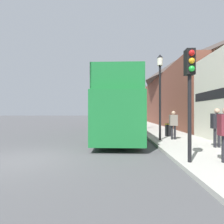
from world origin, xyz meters
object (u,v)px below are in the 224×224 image
at_px(pedestrian_third, 173,122).
at_px(lamp_post_nearest, 160,81).
at_px(pedestrian_second, 217,124).
at_px(tour_bus, 118,112).
at_px(lamp_post_second, 144,98).
at_px(litter_bin, 168,129).
at_px(parked_car_ahead_of_bus, 124,121).
at_px(traffic_signal, 190,79).

bearing_deg(pedestrian_third, lamp_post_nearest, -166.97).
distance_m(pedestrian_second, lamp_post_nearest, 3.89).
bearing_deg(pedestrian_third, pedestrian_second, -62.67).
distance_m(tour_bus, lamp_post_nearest, 4.12).
height_order(tour_bus, pedestrian_third, tour_bus).
height_order(lamp_post_nearest, lamp_post_second, lamp_post_nearest).
distance_m(lamp_post_nearest, litter_bin, 3.59).
bearing_deg(parked_car_ahead_of_bus, pedestrian_third, -74.56).
distance_m(lamp_post_second, litter_bin, 6.14).
bearing_deg(traffic_signal, litter_bin, 79.72).
height_order(parked_car_ahead_of_bus, pedestrian_second, pedestrian_second).
distance_m(lamp_post_nearest, lamp_post_second, 7.13).
xyz_separation_m(tour_bus, pedestrian_third, (3.39, -2.48, -0.63)).
height_order(pedestrian_second, litter_bin, pedestrian_second).
height_order(pedestrian_third, lamp_post_nearest, lamp_post_nearest).
relative_size(traffic_signal, lamp_post_second, 0.83).
height_order(tour_bus, lamp_post_second, lamp_post_second).
bearing_deg(litter_bin, tour_bus, 163.59).
xyz_separation_m(pedestrian_second, litter_bin, (-1.14, 3.87, -0.64)).
relative_size(pedestrian_third, lamp_post_nearest, 0.34).
xyz_separation_m(tour_bus, parked_car_ahead_of_bus, (0.84, 7.92, -1.11)).
xyz_separation_m(pedestrian_second, traffic_signal, (-2.29, -2.51, 1.63)).
xyz_separation_m(pedestrian_second, lamp_post_nearest, (-2.11, 2.22, 2.40)).
xyz_separation_m(parked_car_ahead_of_bus, lamp_post_second, (1.84, -3.48, 2.57)).
xyz_separation_m(tour_bus, litter_bin, (3.51, -1.03, -1.20)).
distance_m(pedestrian_third, litter_bin, 1.56).
relative_size(traffic_signal, litter_bin, 4.24).
relative_size(tour_bus, litter_bin, 12.95).
bearing_deg(lamp_post_nearest, pedestrian_third, 13.03).
bearing_deg(lamp_post_second, pedestrian_second, -78.15).
xyz_separation_m(tour_bus, traffic_signal, (2.35, -7.42, 1.06)).
xyz_separation_m(parked_car_ahead_of_bus, litter_bin, (2.67, -8.95, -0.09)).
xyz_separation_m(tour_bus, pedestrian_second, (4.64, -4.90, -0.56)).
bearing_deg(pedestrian_third, traffic_signal, -101.94).
height_order(lamp_post_second, litter_bin, lamp_post_second).
bearing_deg(tour_bus, pedestrian_second, -46.19).
height_order(tour_bus, parked_car_ahead_of_bus, tour_bus).
distance_m(parked_car_ahead_of_bus, litter_bin, 9.34).
bearing_deg(lamp_post_nearest, litter_bin, 59.46).
bearing_deg(tour_bus, parked_car_ahead_of_bus, 84.33).
bearing_deg(pedestrian_second, lamp_post_second, 101.85).
height_order(parked_car_ahead_of_bus, lamp_post_second, lamp_post_second).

